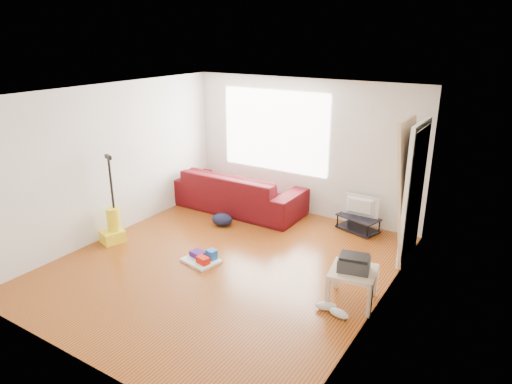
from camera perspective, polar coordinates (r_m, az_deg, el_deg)
The scene contains 13 objects.
room at distance 6.43m, azimuth -2.90°, elevation 1.25°, with size 4.51×5.01×2.51m.
sofa at distance 8.87m, azimuth -2.28°, elevation -2.14°, with size 2.58×1.01×0.75m, color #400B07.
tv_stand at distance 8.07m, azimuth 12.64°, elevation -3.81°, with size 0.78×0.58×0.26m.
tv at distance 7.96m, azimuth 12.80°, elevation -1.79°, with size 0.63×0.08×0.37m, color black.
side_table at distance 5.91m, azimuth 12.05°, elevation -10.13°, with size 0.65×0.65×0.46m.
printer at distance 5.83m, azimuth 12.17°, elevation -8.67°, with size 0.44×0.37×0.20m.
bucket at distance 8.29m, azimuth 0.57°, elevation -3.71°, with size 0.26×0.26×0.26m, color #103298.
toilet_paper at distance 8.20m, azimuth 0.49°, elevation -2.62°, with size 0.11×0.11×0.10m, color white.
cleaning_tray at distance 6.93m, azimuth -6.71°, elevation -8.23°, with size 0.58×0.50×0.18m.
backpack at distance 8.17m, azimuth -4.25°, elevation -4.12°, with size 0.39×0.31×0.21m, color black.
sneakers at distance 5.81m, azimuth 9.52°, elevation -14.30°, with size 0.48×0.24×0.11m.
vacuum at distance 7.79m, azimuth -17.46°, elevation -4.10°, with size 0.39×0.42×1.45m.
door_panel at distance 7.39m, azimuth 17.51°, elevation -7.71°, with size 0.04×0.85×2.11m, color tan.
Camera 1 is at (3.59, -4.84, 3.25)m, focal length 32.00 mm.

